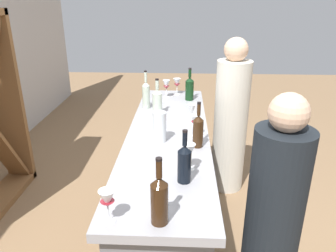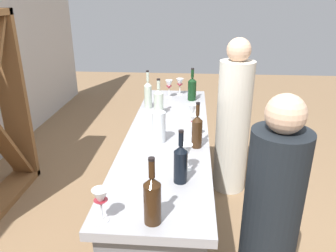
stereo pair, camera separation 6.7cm
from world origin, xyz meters
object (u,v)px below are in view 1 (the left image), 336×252
object	(u,v)px
wine_bottle_center_amber_brown	(198,130)
wine_glass_near_left	(195,121)
wine_bottle_leftmost_amber_brown	(159,199)
wine_glass_near_right	(189,152)
wine_bottle_far_right_dark_green	(190,88)
wine_bottle_second_left_near_black	(184,163)
wine_bottle_rightmost_clear_pale	(146,94)
water_pitcher	(160,127)
wine_glass_far_left	(177,83)
person_left_guest	(230,123)
wine_bottle_second_right_clear_pale	(157,101)
wine_glass_far_center	(166,85)
person_center_guest	(273,222)
wine_glass_near_center	(192,110)
wine_glass_far_right	(107,201)

from	to	relation	value
wine_bottle_center_amber_brown	wine_glass_near_left	world-z (taller)	wine_bottle_center_amber_brown
wine_bottle_leftmost_amber_brown	wine_glass_near_right	distance (m)	0.51
wine_bottle_center_amber_brown	wine_bottle_far_right_dark_green	size ratio (longest dim) A/B	1.01
wine_bottle_second_left_near_black	wine_bottle_rightmost_clear_pale	distance (m)	1.29
wine_bottle_far_right_dark_green	water_pitcher	size ratio (longest dim) A/B	1.45
wine_glass_far_left	person_left_guest	distance (m)	0.67
wine_bottle_second_right_clear_pale	wine_glass_near_right	world-z (taller)	wine_bottle_second_right_clear_pale
wine_bottle_leftmost_amber_brown	wine_glass_far_left	size ratio (longest dim) A/B	1.96
wine_glass_far_center	person_center_guest	xyz separation A→B (m)	(-1.59, -0.69, -0.37)
wine_glass_near_right	wine_glass_far_center	world-z (taller)	wine_glass_far_center
wine_bottle_rightmost_clear_pale	wine_glass_near_center	distance (m)	0.56
wine_glass_far_left	water_pitcher	bearing A→B (deg)	175.36
wine_glass_near_right	person_center_guest	world-z (taller)	person_center_guest
wine_bottle_far_right_dark_green	wine_glass_far_left	bearing A→B (deg)	34.61
wine_glass_far_left	person_center_guest	distance (m)	1.83
wine_glass_near_center	wine_bottle_second_left_near_black	bearing A→B (deg)	176.11
wine_bottle_second_left_near_black	person_center_guest	distance (m)	0.63
wine_bottle_rightmost_clear_pale	person_center_guest	xyz separation A→B (m)	(-1.25, -0.86, -0.38)
person_center_guest	wine_bottle_leftmost_amber_brown	bearing A→B (deg)	8.65
wine_bottle_second_right_clear_pale	wine_glass_far_right	xyz separation A→B (m)	(-1.44, 0.11, -0.00)
wine_glass_far_center	water_pitcher	world-z (taller)	water_pitcher
wine_bottle_rightmost_clear_pale	wine_bottle_center_amber_brown	bearing A→B (deg)	-151.30
wine_bottle_far_right_dark_green	wine_glass_far_right	distance (m)	1.91
wine_bottle_second_left_near_black	wine_bottle_second_right_clear_pale	bearing A→B (deg)	12.11
wine_bottle_far_right_dark_green	wine_glass_near_left	distance (m)	0.88
wine_bottle_far_right_dark_green	wine_glass_near_left	world-z (taller)	wine_bottle_far_right_dark_green
wine_glass_far_right	wine_bottle_far_right_dark_green	bearing A→B (deg)	-11.78
wine_bottle_rightmost_clear_pale	wine_glass_far_left	distance (m)	0.52
wine_glass_near_left	wine_glass_far_right	bearing A→B (deg)	157.00
water_pitcher	wine_glass_near_center	bearing A→B (deg)	-35.04
person_left_guest	wine_bottle_center_amber_brown	bearing A→B (deg)	70.84
wine_glass_far_center	wine_bottle_second_right_clear_pale	bearing A→B (deg)	174.17
wine_bottle_far_right_dark_green	wine_bottle_second_left_near_black	bearing A→B (deg)	178.16
wine_bottle_second_left_near_black	wine_bottle_rightmost_clear_pale	xyz separation A→B (m)	(1.25, 0.35, 0.01)
wine_bottle_rightmost_clear_pale	person_left_guest	world-z (taller)	person_left_guest
wine_glass_near_center	wine_glass_far_right	bearing A→B (deg)	161.79
wine_bottle_second_left_near_black	person_center_guest	world-z (taller)	person_center_guest
wine_glass_near_left	wine_glass_far_center	world-z (taller)	wine_glass_far_center
wine_bottle_leftmost_amber_brown	person_center_guest	xyz separation A→B (m)	(0.35, -0.62, -0.38)
wine_bottle_center_amber_brown	person_left_guest	bearing A→B (deg)	-20.31
wine_glass_near_center	person_center_guest	size ratio (longest dim) A/B	0.12
wine_bottle_center_amber_brown	water_pitcher	xyz separation A→B (m)	(0.07, 0.26, -0.01)
wine_glass_far_left	wine_bottle_center_amber_brown	bearing A→B (deg)	-172.29
wine_bottle_center_amber_brown	wine_glass_near_center	xyz separation A→B (m)	(0.40, 0.03, -0.00)
wine_glass_near_left	wine_bottle_center_amber_brown	bearing A→B (deg)	-175.71
wine_bottle_far_right_dark_green	person_left_guest	size ratio (longest dim) A/B	0.20
person_left_guest	person_center_guest	distance (m)	1.45
wine_bottle_second_left_near_black	wine_bottle_rightmost_clear_pale	bearing A→B (deg)	15.51
person_left_guest	wine_glass_far_right	bearing A→B (deg)	67.25
wine_bottle_far_right_dark_green	person_center_guest	xyz separation A→B (m)	(-1.51, -0.47, -0.37)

